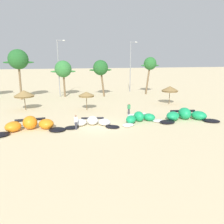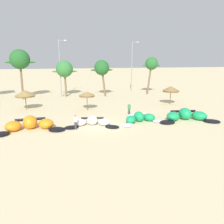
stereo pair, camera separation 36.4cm
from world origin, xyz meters
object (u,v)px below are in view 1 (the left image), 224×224
at_px(kite_left, 92,122).
at_px(beach_umbrella_near_van, 24,94).
at_px(kite_center, 186,116).
at_px(beach_umbrella_middle, 86,94).
at_px(palm_center_left, 101,68).
at_px(palm_left, 18,60).
at_px(palm_center_right, 150,64).
at_px(kite_far_left, 30,125).
at_px(lamppost_west_center, 131,65).
at_px(kite_left_of_center, 140,118).
at_px(beach_umbrella_near_palms, 170,89).
at_px(palm_left_of_gap, 63,69).
at_px(person_near_kites, 129,109).
at_px(lamppost_west, 59,66).
at_px(person_by_umbrellas, 76,122).

height_order(kite_left, beach_umbrella_near_van, beach_umbrella_near_van).
bearing_deg(kite_center, beach_umbrella_middle, 145.48).
relative_size(kite_center, beach_umbrella_middle, 2.84).
distance_m(kite_left, palm_center_left, 19.62).
distance_m(beach_umbrella_near_van, palm_left, 10.09).
bearing_deg(beach_umbrella_near_van, palm_left, 102.01).
bearing_deg(palm_center_right, kite_center, -98.55).
distance_m(beach_umbrella_middle, palm_left, 15.91).
xyz_separation_m(kite_far_left, beach_umbrella_near_van, (-1.93, 9.85, 1.87)).
height_order(kite_left, lamppost_west_center, lamppost_west_center).
xyz_separation_m(kite_left_of_center, beach_umbrella_near_van, (-14.38, 9.53, 1.96)).
bearing_deg(beach_umbrella_near_palms, beach_umbrella_middle, -175.20).
height_order(beach_umbrella_middle, palm_left_of_gap, palm_left_of_gap).
distance_m(kite_left, palm_left, 22.24).
distance_m(person_near_kites, palm_left, 22.63).
bearing_deg(palm_left_of_gap, palm_left, -170.44).
distance_m(kite_left, lamppost_west, 21.04).
xyz_separation_m(person_by_umbrellas, palm_left, (-8.57, 19.50, 6.26)).
bearing_deg(kite_left, beach_umbrella_near_palms, 32.32).
relative_size(beach_umbrella_middle, person_near_kites, 1.67).
height_order(kite_left_of_center, person_by_umbrellas, person_by_umbrellas).
bearing_deg(palm_left_of_gap, person_by_umbrellas, -87.37).
relative_size(kite_center, palm_left, 0.86).
xyz_separation_m(person_near_kites, person_by_umbrellas, (-7.29, -4.62, 0.00)).
relative_size(beach_umbrella_middle, lamppost_west, 0.25).
xyz_separation_m(kite_left, person_near_kites, (5.38, 3.56, 0.44)).
bearing_deg(palm_center_right, palm_center_left, -175.92).
relative_size(palm_left_of_gap, lamppost_west, 0.65).
distance_m(beach_umbrella_near_van, beach_umbrella_near_palms, 22.49).
bearing_deg(lamppost_west_center, kite_center, -90.31).
xyz_separation_m(beach_umbrella_middle, person_by_umbrellas, (-2.08, -8.67, -1.53)).
distance_m(person_near_kites, palm_left_of_gap, 18.68).
distance_m(kite_left, person_near_kites, 6.47).
bearing_deg(person_near_kites, beach_umbrella_middle, 142.09).
height_order(beach_umbrella_near_palms, person_near_kites, beach_umbrella_near_palms).
relative_size(palm_center_left, lamppost_west_center, 0.65).
height_order(kite_left, kite_left_of_center, kite_left_of_center).
bearing_deg(kite_left, kite_far_left, -178.60).
xyz_separation_m(kite_far_left, palm_left_of_gap, (3.82, 19.89, 4.74)).
bearing_deg(lamppost_west_center, kite_left, -116.61).
bearing_deg(palm_center_right, kite_far_left, -137.53).
bearing_deg(palm_left_of_gap, lamppost_west, 160.29).
height_order(kite_left_of_center, lamppost_west_center, lamppost_west_center).
bearing_deg(beach_umbrella_middle, palm_center_right, 39.04).
xyz_separation_m(palm_left_of_gap, lamppost_west_center, (14.56, 3.63, 0.64)).
height_order(beach_umbrella_middle, lamppost_west_center, lamppost_west_center).
bearing_deg(beach_umbrella_middle, kite_far_left, -131.42).
bearing_deg(kite_left_of_center, kite_far_left, -178.49).
height_order(kite_left, palm_left_of_gap, palm_left_of_gap).
height_order(person_near_kites, palm_center_right, palm_center_right).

